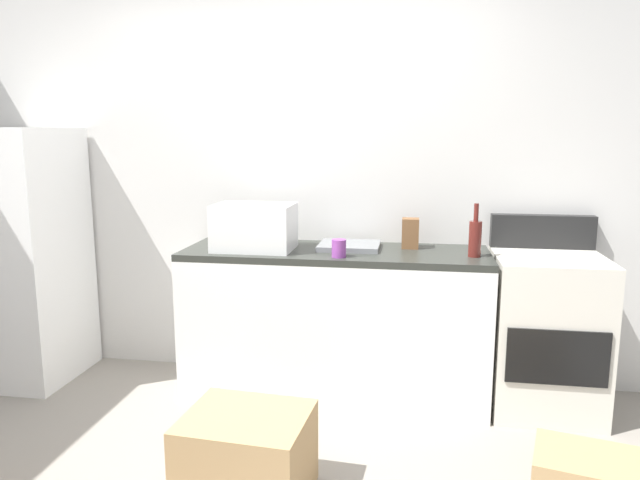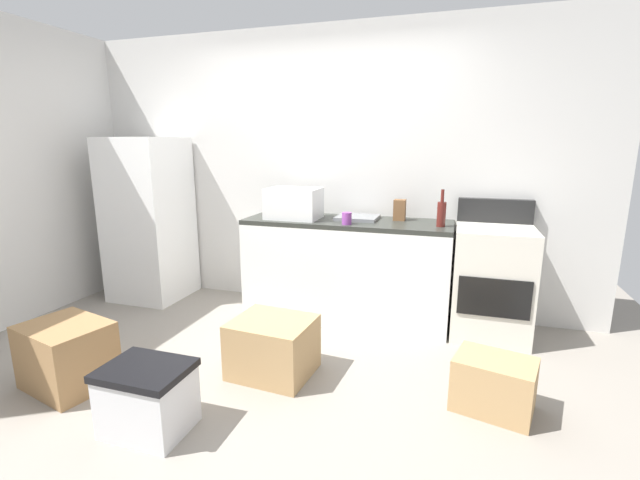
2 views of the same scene
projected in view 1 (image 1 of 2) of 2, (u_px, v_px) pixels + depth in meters
The scene contains 10 objects.
wall_back at pixel (297, 178), 3.79m from camera, with size 5.00×0.10×2.60m, color silver.
kitchen_counter at pixel (335, 322), 3.55m from camera, with size 1.80×0.60×0.90m.
refrigerator at pixel (18, 256), 3.77m from camera, with size 0.68×0.66×1.61m, color white.
stove_oven at pixel (545, 330), 3.36m from camera, with size 0.60×0.61×1.10m.
microwave at pixel (255, 227), 3.47m from camera, with size 0.46×0.34×0.27m, color white.
sink_basin at pixel (349, 246), 3.52m from camera, with size 0.36×0.32×0.03m, color slate.
wine_bottle at pixel (475, 237), 3.26m from camera, with size 0.07×0.07×0.30m.
coffee_mug at pixel (339, 248), 3.26m from camera, with size 0.08×0.08×0.10m, color purple.
knife_block at pixel (410, 233), 3.52m from camera, with size 0.10×0.10×0.18m, color brown.
cardboard_box_medium at pixel (247, 457), 2.54m from camera, with size 0.53×0.45×0.39m, color tan.
Camera 1 is at (0.76, -2.18, 1.57)m, focal length 32.90 mm.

